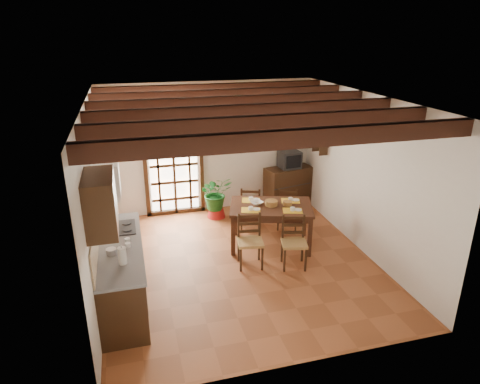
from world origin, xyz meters
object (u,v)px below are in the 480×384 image
object	(u,v)px
kitchen_counter	(122,272)
chair_far_right	(287,215)
chair_far_left	(251,215)
crt_tv	(290,159)
chair_near_right	(294,251)
sideboard	(288,186)
potted_plant	(216,192)
pendant_lamp	(271,135)
chair_near_left	(250,250)
dining_table	(271,211)

from	to	relation	value
kitchen_counter	chair_far_right	xyz separation A→B (m)	(3.23, 1.70, -0.20)
chair_far_left	chair_far_right	distance (m)	0.73
crt_tv	chair_near_right	bearing A→B (deg)	-114.64
crt_tv	sideboard	bearing A→B (deg)	84.56
chair_far_left	potted_plant	distance (m)	0.94
chair_near_right	crt_tv	xyz separation A→B (m)	(0.89, 2.56, 0.81)
pendant_lamp	chair_far_left	bearing A→B (deg)	100.26
chair_near_left	sideboard	xyz separation A→B (m)	(1.59, 2.35, 0.17)
chair_far_right	sideboard	size ratio (longest dim) A/B	0.84
dining_table	crt_tv	distance (m)	2.05
chair_far_left	sideboard	xyz separation A→B (m)	(1.15, 0.91, 0.17)
sideboard	pendant_lamp	world-z (taller)	pendant_lamp
chair_near_right	pendant_lamp	distance (m)	2.03
chair_near_left	chair_far_right	xyz separation A→B (m)	(1.14, 1.22, -0.01)
dining_table	chair_near_right	xyz separation A→B (m)	(0.13, -0.83, -0.42)
dining_table	crt_tv	bearing A→B (deg)	76.57
pendant_lamp	chair_near_left	bearing A→B (deg)	-128.90
kitchen_counter	chair_near_left	distance (m)	2.15
potted_plant	chair_far_left	bearing A→B (deg)	-50.26
chair_far_left	crt_tv	size ratio (longest dim) A/B	1.87
kitchen_counter	potted_plant	xyz separation A→B (m)	(1.96, 2.60, 0.10)
chair_near_right	crt_tv	size ratio (longest dim) A/B	1.87
chair_near_right	pendant_lamp	size ratio (longest dim) A/B	1.05
chair_far_left	potted_plant	size ratio (longest dim) A/B	0.46
chair_near_right	sideboard	world-z (taller)	sideboard
sideboard	crt_tv	bearing A→B (deg)	-102.69
sideboard	potted_plant	xyz separation A→B (m)	(-1.72, -0.23, 0.12)
chair_near_left	kitchen_counter	bearing A→B (deg)	-158.41
kitchen_counter	sideboard	bearing A→B (deg)	37.49
chair_far_left	crt_tv	xyz separation A→B (m)	(1.15, 0.91, 0.81)
kitchen_counter	dining_table	xyz separation A→B (m)	(2.66, 1.09, 0.22)
chair_near_left	chair_far_left	size ratio (longest dim) A/B	1.02
chair_near_left	chair_far_left	xyz separation A→B (m)	(0.44, 1.44, -0.01)
sideboard	potted_plant	distance (m)	1.74
chair_near_left	potted_plant	size ratio (longest dim) A/B	0.47
chair_near_left	pendant_lamp	world-z (taller)	pendant_lamp
chair_far_right	kitchen_counter	bearing A→B (deg)	51.07
potted_plant	pendant_lamp	xyz separation A→B (m)	(0.70, -1.41, 1.51)
kitchen_counter	crt_tv	bearing A→B (deg)	37.43
crt_tv	kitchen_counter	bearing A→B (deg)	-148.01
chair_far_left	chair_far_right	size ratio (longest dim) A/B	1.00
kitchen_counter	sideboard	distance (m)	4.64
dining_table	crt_tv	size ratio (longest dim) A/B	3.55
dining_table	sideboard	size ratio (longest dim) A/B	1.59
chair_near_right	potted_plant	size ratio (longest dim) A/B	0.46
pendant_lamp	kitchen_counter	bearing A→B (deg)	-156.00
chair_far_left	chair_far_right	world-z (taller)	same
kitchen_counter	pendant_lamp	size ratio (longest dim) A/B	2.66
kitchen_counter	chair_far_left	bearing A→B (deg)	37.06
chair_near_left	pendant_lamp	size ratio (longest dim) A/B	1.07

